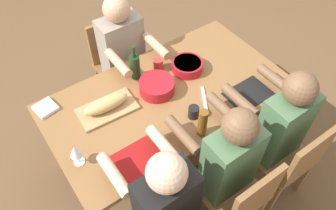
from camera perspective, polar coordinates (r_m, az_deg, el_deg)
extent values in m
plane|color=brown|center=(2.98, 0.00, -7.85)|extent=(8.00, 8.00, 0.00)
cube|color=olive|center=(2.40, 0.00, 1.40)|extent=(1.74, 0.97, 0.04)
cube|color=olive|center=(3.27, 7.37, 7.75)|extent=(0.07, 0.07, 0.70)
cube|color=olive|center=(2.77, -19.18, -5.61)|extent=(0.07, 0.07, 0.70)
cube|color=olive|center=(2.91, 18.18, -1.77)|extent=(0.07, 0.07, 0.70)
cube|color=olive|center=(2.57, 18.55, -8.18)|extent=(0.40, 0.40, 0.03)
cube|color=olive|center=(2.36, 23.00, -8.31)|extent=(0.38, 0.04, 0.40)
cube|color=olive|center=(2.71, 12.37, -10.19)|extent=(0.04, 0.04, 0.42)
cube|color=olive|center=(2.88, 17.26, -6.58)|extent=(0.04, 0.04, 0.42)
cube|color=olive|center=(2.64, 17.55, -15.19)|extent=(0.04, 0.04, 0.42)
cube|color=olive|center=(2.82, 22.25, -11.11)|extent=(0.04, 0.04, 0.42)
cylinder|color=#2D2D38|center=(2.76, 13.06, -8.36)|extent=(0.11, 0.11, 0.45)
cylinder|color=#2D2D38|center=(2.84, 15.37, -6.69)|extent=(0.11, 0.11, 0.45)
cube|color=#4C724C|center=(2.36, 19.20, -3.46)|extent=(0.34, 0.20, 0.55)
cylinder|color=brown|center=(2.26, 12.25, 0.74)|extent=(0.07, 0.30, 0.07)
cylinder|color=brown|center=(2.46, 17.96, 4.16)|extent=(0.07, 0.30, 0.07)
sphere|color=brown|center=(2.09, 21.74, 2.65)|extent=(0.21, 0.21, 0.21)
cube|color=olive|center=(3.05, -7.95, 6.18)|extent=(0.40, 0.40, 0.03)
cube|color=olive|center=(3.04, -10.12, 10.99)|extent=(0.38, 0.04, 0.40)
cube|color=olive|center=(3.15, -3.31, 2.75)|extent=(0.04, 0.04, 0.42)
cube|color=olive|center=(3.05, -8.66, 0.04)|extent=(0.04, 0.04, 0.42)
cube|color=olive|center=(3.37, -6.49, 6.20)|extent=(0.04, 0.04, 0.42)
cube|color=olive|center=(3.27, -11.59, 3.75)|extent=(0.04, 0.04, 0.42)
cylinder|color=#2D2D38|center=(3.09, -4.21, 1.65)|extent=(0.11, 0.11, 0.45)
cylinder|color=#2D2D38|center=(3.04, -6.75, 0.35)|extent=(0.11, 0.11, 0.45)
cube|color=gray|center=(2.82, -7.95, 9.75)|extent=(0.34, 0.20, 0.55)
cylinder|color=tan|center=(2.62, -1.99, 10.15)|extent=(0.07, 0.30, 0.07)
cylinder|color=tan|center=(2.50, -8.52, 7.18)|extent=(0.07, 0.30, 0.07)
sphere|color=tan|center=(2.60, -8.85, 16.00)|extent=(0.21, 0.21, 0.21)
cube|color=olive|center=(2.34, 10.62, -14.23)|extent=(0.40, 0.40, 0.03)
cube|color=olive|center=(2.12, 14.85, -15.12)|extent=(0.38, 0.04, 0.40)
cube|color=olive|center=(2.53, 4.28, -15.81)|extent=(0.04, 0.04, 0.42)
cube|color=olive|center=(2.65, 10.18, -11.76)|extent=(0.04, 0.04, 0.42)
cube|color=olive|center=(2.58, 15.41, -16.97)|extent=(0.04, 0.04, 0.42)
cylinder|color=#2D2D38|center=(2.57, 5.22, -13.79)|extent=(0.11, 0.11, 0.45)
cylinder|color=#2D2D38|center=(2.62, 8.00, -11.91)|extent=(0.11, 0.11, 0.45)
cube|color=#4C724C|center=(2.11, 10.64, -9.62)|extent=(0.34, 0.20, 0.55)
cylinder|color=brown|center=(2.04, 2.52, -5.08)|extent=(0.07, 0.30, 0.07)
cylinder|color=brown|center=(2.19, 9.65, -0.82)|extent=(0.07, 0.30, 0.07)
sphere|color=brown|center=(1.81, 12.29, -3.60)|extent=(0.21, 0.21, 0.21)
cube|color=olive|center=(2.50, 1.66, -17.51)|extent=(0.04, 0.04, 0.42)
cylinder|color=#2D2D38|center=(2.48, -0.81, -17.64)|extent=(0.11, 0.11, 0.45)
cube|color=black|center=(1.95, -0.20, -16.78)|extent=(0.34, 0.20, 0.55)
cylinder|color=beige|center=(1.92, -9.22, -11.77)|extent=(0.07, 0.30, 0.07)
cylinder|color=beige|center=(2.00, -0.67, -6.96)|extent=(0.07, 0.30, 0.07)
sphere|color=beige|center=(1.62, -0.23, -11.55)|extent=(0.21, 0.21, 0.21)
cylinder|color=#B21923|center=(2.38, -1.93, 3.19)|extent=(0.26, 0.26, 0.09)
cylinder|color=orange|center=(2.36, -1.95, 3.70)|extent=(0.22, 0.22, 0.03)
cylinder|color=#B21923|center=(2.55, 3.33, 6.70)|extent=(0.24, 0.24, 0.08)
cylinder|color=beige|center=(2.53, 3.35, 7.11)|extent=(0.21, 0.21, 0.03)
cube|color=tan|center=(2.33, -10.39, -0.70)|extent=(0.41, 0.24, 0.02)
ellipsoid|color=tan|center=(2.29, -10.58, 0.18)|extent=(0.33, 0.13, 0.09)
cylinder|color=#193819|center=(2.46, -5.68, 6.51)|extent=(0.08, 0.08, 0.20)
cylinder|color=#193819|center=(2.36, -5.95, 9.07)|extent=(0.03, 0.03, 0.09)
cylinder|color=brown|center=(2.10, 5.95, -3.12)|extent=(0.06, 0.06, 0.22)
cylinder|color=silver|center=(2.13, -14.95, -9.38)|extent=(0.07, 0.07, 0.01)
cylinder|color=silver|center=(2.09, -15.17, -8.81)|extent=(0.01, 0.01, 0.07)
cone|color=silver|center=(2.03, -15.63, -7.62)|extent=(0.08, 0.08, 0.08)
cube|color=black|center=(2.46, 13.61, 1.89)|extent=(0.32, 0.23, 0.01)
cylinder|color=red|center=(2.55, -1.69, 6.99)|extent=(0.07, 0.07, 0.09)
cylinder|color=black|center=(2.23, 4.41, -1.23)|extent=(0.07, 0.07, 0.09)
cube|color=silver|center=(2.17, 1.95, -5.03)|extent=(0.03, 0.17, 0.01)
cube|color=maroon|center=(2.07, -5.69, -9.44)|extent=(0.32, 0.23, 0.01)
cube|color=silver|center=(2.37, 6.25, 1.08)|extent=(0.14, 0.21, 0.01)
cube|color=white|center=(2.44, -20.30, -0.49)|extent=(0.16, 0.16, 0.02)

